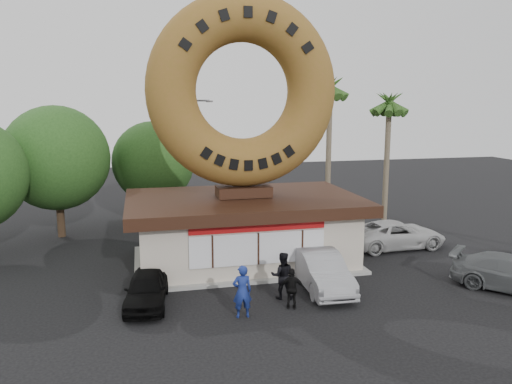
{
  "coord_description": "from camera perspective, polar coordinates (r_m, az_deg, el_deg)",
  "views": [
    {
      "loc": [
        -4.85,
        -17.33,
        7.83
      ],
      "look_at": [
        0.15,
        4.0,
        3.85
      ],
      "focal_mm": 35.0,
      "sensor_mm": 36.0,
      "label": 1
    }
  ],
  "objects": [
    {
      "name": "person_left",
      "position": [
        18.59,
        -1.59,
        -11.29
      ],
      "size": [
        0.73,
        0.49,
        1.99
      ],
      "primitive_type": "imported",
      "rotation": [
        0.0,
        0.0,
        3.16
      ],
      "color": "navy",
      "rests_on": "ground"
    },
    {
      "name": "tree_west",
      "position": [
        30.85,
        -21.85,
        3.62
      ],
      "size": [
        6.0,
        6.0,
        7.65
      ],
      "color": "#473321",
      "rests_on": "ground"
    },
    {
      "name": "giant_donut",
      "position": [
        23.83,
        -1.49,
        11.45
      ],
      "size": [
        9.02,
        2.3,
        9.02
      ],
      "primitive_type": "torus",
      "rotation": [
        1.57,
        0.0,
        0.0
      ],
      "color": "brown",
      "rests_on": "donut_shop"
    },
    {
      "name": "person_center",
      "position": [
        20.3,
        3.02,
        -9.51
      ],
      "size": [
        1.07,
        0.91,
        1.92
      ],
      "primitive_type": "imported",
      "rotation": [
        0.0,
        0.0,
        2.92
      ],
      "color": "black",
      "rests_on": "ground"
    },
    {
      "name": "donut_shop",
      "position": [
        24.57,
        -1.41,
        -4.0
      ],
      "size": [
        11.2,
        7.2,
        3.8
      ],
      "color": "beige",
      "rests_on": "ground"
    },
    {
      "name": "person_right",
      "position": [
        19.4,
        4.14,
        -10.97
      ],
      "size": [
        1.01,
        0.63,
        1.61
      ],
      "primitive_type": "imported",
      "rotation": [
        0.0,
        0.0,
        2.87
      ],
      "color": "black",
      "rests_on": "ground"
    },
    {
      "name": "car_black",
      "position": [
        20.19,
        -12.42,
        -10.78
      ],
      "size": [
        1.97,
        3.98,
        1.3
      ],
      "primitive_type": "imported",
      "rotation": [
        0.0,
        0.0,
        -0.11
      ],
      "color": "black",
      "rests_on": "ground"
    },
    {
      "name": "car_white",
      "position": [
        28.18,
        15.74,
        -4.68
      ],
      "size": [
        5.39,
        2.64,
        1.47
      ],
      "primitive_type": "imported",
      "rotation": [
        0.0,
        0.0,
        1.61
      ],
      "color": "#BBBBBB",
      "rests_on": "ground"
    },
    {
      "name": "street_lamp",
      "position": [
        33.63,
        -8.06,
        4.47
      ],
      "size": [
        2.11,
        0.2,
        8.0
      ],
      "color": "#59595E",
      "rests_on": "ground"
    },
    {
      "name": "car_silver",
      "position": [
        21.57,
        7.46,
        -8.89
      ],
      "size": [
        1.83,
        4.77,
        1.55
      ],
      "primitive_type": "imported",
      "rotation": [
        0.0,
        0.0,
        -0.04
      ],
      "color": "#96969A",
      "rests_on": "ground"
    },
    {
      "name": "palm_far",
      "position": [
        33.78,
        14.98,
        9.36
      ],
      "size": [
        2.6,
        2.6,
        8.75
      ],
      "color": "#726651",
      "rests_on": "ground"
    },
    {
      "name": "tree_mid",
      "position": [
        32.56,
        -11.64,
        3.36
      ],
      "size": [
        5.2,
        5.2,
        6.63
      ],
      "color": "#473321",
      "rests_on": "ground"
    },
    {
      "name": "palm_near",
      "position": [
        33.68,
        8.47,
        11.17
      ],
      "size": [
        2.6,
        2.6,
        9.75
      ],
      "color": "#726651",
      "rests_on": "ground"
    },
    {
      "name": "ground",
      "position": [
        19.62,
        2.29,
        -13.23
      ],
      "size": [
        90.0,
        90.0,
        0.0
      ],
      "primitive_type": "plane",
      "color": "black",
      "rests_on": "ground"
    }
  ]
}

